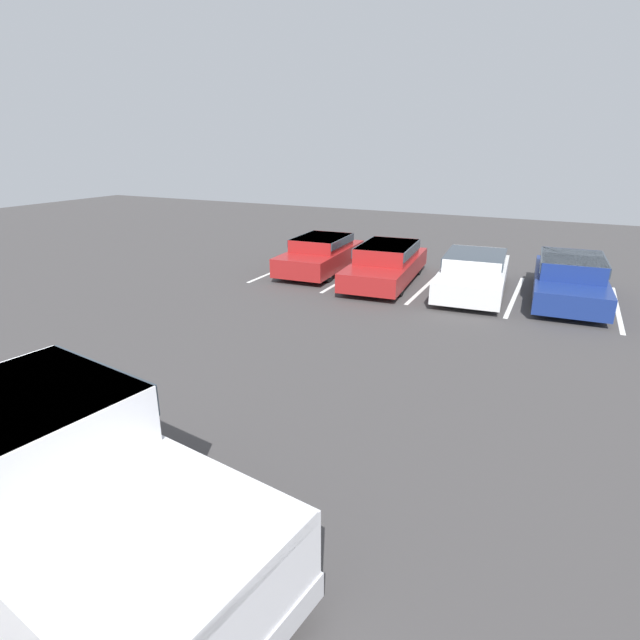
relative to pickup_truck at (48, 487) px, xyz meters
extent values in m
cube|color=white|center=(-4.60, 12.63, -0.93)|extent=(0.12, 4.56, 0.01)
cube|color=white|center=(-1.97, 12.63, -0.93)|extent=(0.12, 4.56, 0.01)
cube|color=white|center=(0.66, 12.63, -0.93)|extent=(0.12, 4.56, 0.01)
cube|color=white|center=(3.29, 12.63, -0.93)|extent=(0.12, 4.56, 0.01)
cube|color=white|center=(5.92, 12.63, -0.93)|extent=(0.12, 4.56, 0.01)
cube|color=silver|center=(-0.01, 0.00, -0.18)|extent=(5.64, 2.75, 0.97)
cube|color=silver|center=(-0.28, 0.04, 0.63)|extent=(2.19, 2.10, 0.66)
cube|color=#2D3842|center=(-0.28, 0.04, 0.78)|extent=(2.16, 2.16, 0.36)
cube|color=silver|center=(1.68, -0.24, 0.25)|extent=(2.26, 2.19, 0.14)
cylinder|color=black|center=(1.71, 0.58, -0.49)|extent=(0.91, 0.44, 0.88)
cylinder|color=#ADADB2|center=(1.71, 0.58, -0.49)|extent=(0.53, 0.41, 0.48)
cylinder|color=black|center=(-1.50, 1.05, -0.49)|extent=(0.91, 0.44, 0.88)
cylinder|color=#ADADB2|center=(-1.50, 1.05, -0.49)|extent=(0.53, 0.41, 0.48)
cube|color=maroon|center=(-3.17, 12.76, -0.44)|extent=(1.99, 4.33, 0.61)
cube|color=maroon|center=(-3.17, 12.85, 0.07)|extent=(1.66, 2.29, 0.42)
cube|color=#2D3842|center=(-3.17, 12.85, 0.15)|extent=(1.73, 2.25, 0.25)
cylinder|color=black|center=(-2.35, 11.58, -0.60)|extent=(0.27, 0.68, 0.67)
cylinder|color=#ADADB2|center=(-2.35, 11.58, -0.60)|extent=(0.27, 0.38, 0.37)
cylinder|color=black|center=(-3.83, 11.50, -0.60)|extent=(0.27, 0.68, 0.67)
cylinder|color=#ADADB2|center=(-3.83, 11.50, -0.60)|extent=(0.27, 0.38, 0.37)
cylinder|color=black|center=(-2.50, 14.03, -0.60)|extent=(0.27, 0.68, 0.67)
cylinder|color=#ADADB2|center=(-2.50, 14.03, -0.60)|extent=(0.27, 0.38, 0.37)
cylinder|color=black|center=(-3.98, 13.94, -0.60)|extent=(0.27, 0.68, 0.67)
cylinder|color=#ADADB2|center=(-3.98, 13.94, -0.60)|extent=(0.27, 0.38, 0.37)
cube|color=maroon|center=(-0.66, 12.40, -0.47)|extent=(2.16, 4.87, 0.56)
cube|color=maroon|center=(-0.66, 12.50, 0.05)|extent=(1.76, 2.59, 0.48)
cube|color=#2D3842|center=(-0.66, 12.50, 0.15)|extent=(1.82, 2.54, 0.29)
cylinder|color=black|center=(0.22, 11.10, -0.60)|extent=(0.26, 0.67, 0.66)
cylinder|color=#ADADB2|center=(0.22, 11.10, -0.60)|extent=(0.24, 0.38, 0.36)
cylinder|color=black|center=(-1.31, 10.97, -0.60)|extent=(0.26, 0.67, 0.66)
cylinder|color=#ADADB2|center=(-1.31, 10.97, -0.60)|extent=(0.24, 0.38, 0.36)
cylinder|color=black|center=(0.00, 13.84, -0.60)|extent=(0.26, 0.67, 0.66)
cylinder|color=#ADADB2|center=(0.00, 13.84, -0.60)|extent=(0.24, 0.38, 0.36)
cylinder|color=black|center=(-1.54, 13.71, -0.60)|extent=(0.26, 0.67, 0.66)
cylinder|color=#ADADB2|center=(-1.54, 13.71, -0.60)|extent=(0.24, 0.38, 0.36)
cube|color=silver|center=(2.08, 12.40, -0.46)|extent=(2.14, 4.57, 0.59)
cube|color=silver|center=(2.07, 12.49, 0.04)|extent=(1.76, 2.42, 0.41)
cube|color=#2D3842|center=(2.07, 12.49, 0.12)|extent=(1.83, 2.38, 0.25)
cylinder|color=black|center=(2.95, 11.18, -0.62)|extent=(0.27, 0.64, 0.63)
cylinder|color=#ADADB2|center=(2.95, 11.18, -0.62)|extent=(0.26, 0.36, 0.34)
cylinder|color=black|center=(1.40, 11.06, -0.62)|extent=(0.27, 0.64, 0.63)
cylinder|color=#ADADB2|center=(1.40, 11.06, -0.62)|extent=(0.26, 0.36, 0.34)
cylinder|color=black|center=(2.76, 13.75, -0.62)|extent=(0.27, 0.64, 0.63)
cylinder|color=#ADADB2|center=(2.76, 13.75, -0.62)|extent=(0.26, 0.36, 0.34)
cylinder|color=black|center=(1.20, 13.63, -0.62)|extent=(0.27, 0.64, 0.63)
cylinder|color=#ADADB2|center=(1.20, 13.63, -0.62)|extent=(0.26, 0.36, 0.34)
cube|color=navy|center=(4.66, 12.86, -0.47)|extent=(2.08, 4.83, 0.58)
cube|color=navy|center=(4.65, 12.95, 0.07)|extent=(1.74, 2.55, 0.48)
cube|color=#2D3842|center=(4.65, 12.95, 0.16)|extent=(1.81, 2.50, 0.29)
cylinder|color=black|center=(5.51, 11.53, -0.62)|extent=(0.27, 0.64, 0.63)
cylinder|color=#ADADB2|center=(5.51, 11.53, -0.62)|extent=(0.27, 0.36, 0.34)
cylinder|color=black|center=(3.95, 11.44, -0.62)|extent=(0.27, 0.64, 0.63)
cylinder|color=#ADADB2|center=(3.95, 11.44, -0.62)|extent=(0.27, 0.36, 0.34)
cylinder|color=black|center=(5.36, 14.27, -0.62)|extent=(0.27, 0.64, 0.63)
cylinder|color=#ADADB2|center=(5.36, 14.27, -0.62)|extent=(0.27, 0.36, 0.34)
cylinder|color=black|center=(3.80, 14.19, -0.62)|extent=(0.27, 0.64, 0.63)
cylinder|color=#ADADB2|center=(3.80, 14.19, -0.62)|extent=(0.27, 0.36, 0.34)
camera|label=1|loc=(4.36, -2.55, 3.31)|focal=28.00mm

